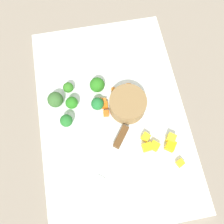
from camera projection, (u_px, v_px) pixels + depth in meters
The scene contains 21 objects.
ground_plane at pixel (112, 115), 0.63m from camera, with size 4.00×4.00×0.00m, color gray.
cutting_board at pixel (112, 114), 0.63m from camera, with size 0.55×0.36×0.01m, color white.
prep_bowl at pixel (128, 104), 0.61m from camera, with size 0.09×0.09×0.04m, color olive.
chef_knife at pixel (109, 162), 0.57m from camera, with size 0.23×0.18×0.02m.
carrot_dice_0 at pixel (103, 101), 0.62m from camera, with size 0.01×0.02×0.01m, color orange.
carrot_dice_1 at pixel (106, 115), 0.61m from camera, with size 0.01×0.01×0.01m, color orange.
carrot_dice_2 at pixel (129, 86), 0.64m from camera, with size 0.01×0.01×0.01m, color orange.
carrot_dice_3 at pixel (114, 90), 0.64m from camera, with size 0.01×0.01×0.01m, color orange.
carrot_dice_4 at pixel (105, 105), 0.62m from camera, with size 0.01×0.02×0.01m, color orange.
pepper_dice_0 at pixel (146, 137), 0.59m from camera, with size 0.02×0.02×0.02m, color yellow.
pepper_dice_1 at pixel (147, 147), 0.58m from camera, with size 0.02×0.02×0.02m, color yellow.
pepper_dice_2 at pixel (155, 146), 0.58m from camera, with size 0.02×0.02×0.02m, color yellow.
pepper_dice_3 at pixel (171, 138), 0.59m from camera, with size 0.02×0.02×0.02m, color yellow.
pepper_dice_4 at pixel (180, 163), 0.57m from camera, with size 0.02×0.02×0.01m, color yellow.
pepper_dice_5 at pixel (170, 146), 0.58m from camera, with size 0.02×0.02×0.02m, color yellow.
broccoli_floret_0 at pixel (68, 88), 0.62m from camera, with size 0.03×0.03×0.03m.
broccoli_floret_1 at pixel (72, 103), 0.61m from camera, with size 0.03×0.03×0.04m.
broccoli_floret_2 at pixel (66, 121), 0.59m from camera, with size 0.03×0.03×0.04m.
broccoli_floret_3 at pixel (97, 85), 0.63m from camera, with size 0.04×0.04×0.04m.
broccoli_floret_4 at pixel (55, 100), 0.61m from camera, with size 0.04×0.04×0.04m.
broccoli_floret_5 at pixel (97, 104), 0.61m from camera, with size 0.03×0.03×0.04m.
Camera 1 is at (0.21, -0.04, 0.60)m, focal length 39.87 mm.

